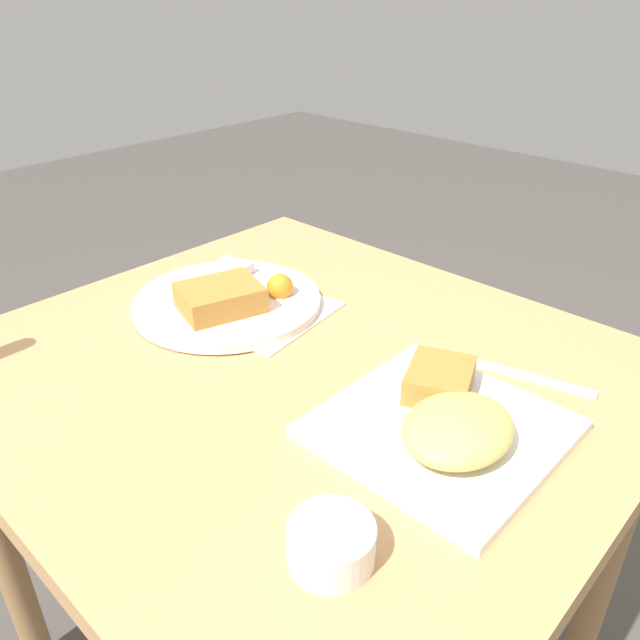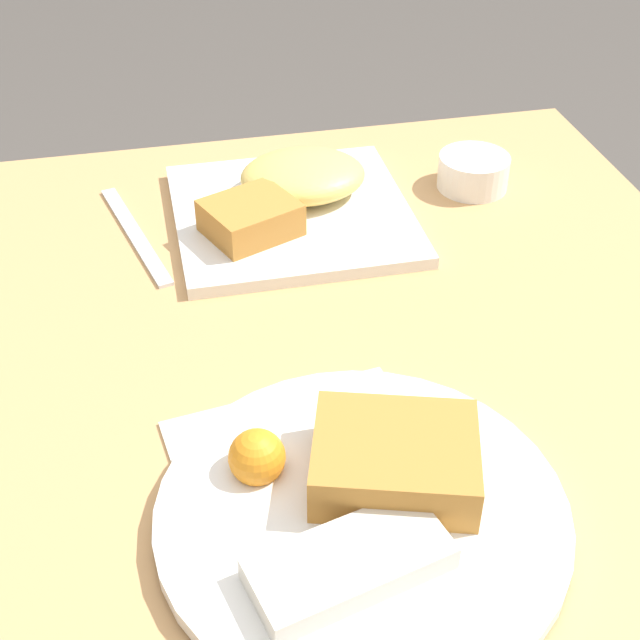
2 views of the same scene
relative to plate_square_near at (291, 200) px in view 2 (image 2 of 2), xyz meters
The scene contains 6 objects.
dining_table 0.27m from the plate_square_near, 91.95° to the left, with size 0.81×0.89×0.72m.
menu_card 0.42m from the plate_square_near, 82.54° to the left, with size 0.23×0.28×0.00m.
plate_square_near is the anchor object (origin of this frame).
plate_oval_far 0.44m from the plate_square_near, 86.13° to the left, with size 0.30×0.30×0.05m.
sauce_ramekin 0.22m from the plate_square_near, behind, with size 0.08×0.08×0.04m.
butter_knife 0.18m from the plate_square_near, ahead, with size 0.07×0.21×0.00m.
Camera 2 is at (0.16, 0.62, 1.24)m, focal length 50.00 mm.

